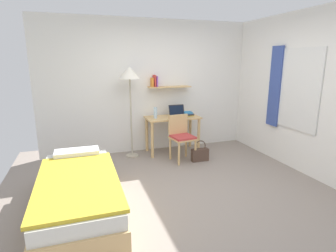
{
  "coord_description": "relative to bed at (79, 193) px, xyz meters",
  "views": [
    {
      "loc": [
        -1.43,
        -3.27,
        1.82
      ],
      "look_at": [
        -0.18,
        0.51,
        0.85
      ],
      "focal_mm": 29.01,
      "sensor_mm": 36.0,
      "label": 1
    }
  ],
  "objects": [
    {
      "name": "wall_right",
      "position": [
        3.53,
        0.08,
        1.06
      ],
      "size": [
        0.1,
        4.4,
        2.6
      ],
      "color": "white",
      "rests_on": "ground_plane"
    },
    {
      "name": "handbag",
      "position": [
        2.13,
        1.1,
        -0.11
      ],
      "size": [
        0.32,
        0.11,
        0.39
      ],
      "color": "#4C382D",
      "rests_on": "ground_plane"
    },
    {
      "name": "bed",
      "position": [
        0.0,
        0.0,
        0.0
      ],
      "size": [
        0.91,
        2.04,
        0.54
      ],
      "color": "tan",
      "rests_on": "ground_plane"
    },
    {
      "name": "desk",
      "position": [
        1.83,
        1.76,
        0.35
      ],
      "size": [
        1.05,
        0.53,
        0.73
      ],
      "color": "tan",
      "rests_on": "ground_plane"
    },
    {
      "name": "desk_chair",
      "position": [
        1.83,
        1.27,
        0.23
      ],
      "size": [
        0.46,
        0.46,
        0.84
      ],
      "color": "tan",
      "rests_on": "ground_plane"
    },
    {
      "name": "wall_back",
      "position": [
        1.51,
        2.08,
        1.06
      ],
      "size": [
        4.4,
        0.27,
        2.6
      ],
      "color": "white",
      "rests_on": "ground_plane"
    },
    {
      "name": "ground_plane",
      "position": [
        1.51,
        0.06,
        -0.24
      ],
      "size": [
        5.28,
        5.28,
        0.0
      ],
      "primitive_type": "plane",
      "color": "gray"
    },
    {
      "name": "water_bottle",
      "position": [
        1.47,
        1.72,
        0.6
      ],
      "size": [
        0.07,
        0.07,
        0.22
      ],
      "primitive_type": "cylinder",
      "color": "silver",
      "rests_on": "desk"
    },
    {
      "name": "standing_lamp",
      "position": [
        1.0,
        1.76,
        1.26
      ],
      "size": [
        0.39,
        0.39,
        1.71
      ],
      "color": "#B2A893",
      "rests_on": "ground_plane"
    },
    {
      "name": "laptop",
      "position": [
        1.93,
        1.77,
        0.54
      ],
      "size": [
        0.32,
        0.24,
        0.22
      ],
      "color": "black",
      "rests_on": "desk"
    },
    {
      "name": "book_stack",
      "position": [
        2.16,
        1.77,
        0.53
      ],
      "size": [
        0.19,
        0.22,
        0.08
      ],
      "color": "gold",
      "rests_on": "desk"
    }
  ]
}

